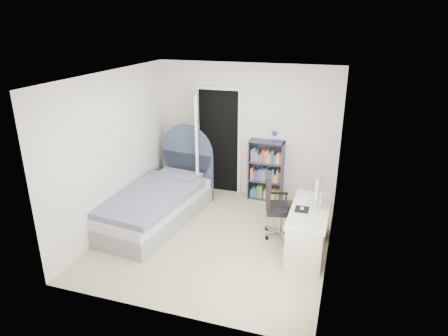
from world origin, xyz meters
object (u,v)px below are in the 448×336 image
(bed, at_px, (158,202))
(desk, at_px, (309,227))
(nightstand, at_px, (180,170))
(office_chair, at_px, (276,203))
(bookcase, at_px, (266,172))
(floor_lamp, at_px, (194,170))

(bed, distance_m, desk, 2.54)
(nightstand, distance_m, office_chair, 2.50)
(nightstand, bearing_deg, bookcase, 2.21)
(floor_lamp, xyz_separation_m, office_chair, (1.77, -1.03, 0.03))
(nightstand, bearing_deg, office_chair, -29.76)
(office_chair, bearing_deg, desk, -24.43)
(nightstand, bearing_deg, desk, -28.73)
(floor_lamp, distance_m, bookcase, 1.37)
(nightstand, bearing_deg, bed, -82.51)
(bookcase, bearing_deg, office_chair, -71.82)
(bed, xyz_separation_m, nightstand, (-0.17, 1.31, 0.08))
(floor_lamp, bearing_deg, bookcase, 11.31)
(bookcase, bearing_deg, floor_lamp, -168.69)
(nightstand, bearing_deg, floor_lamp, -27.53)
(bookcase, distance_m, office_chair, 1.37)
(office_chair, bearing_deg, nightstand, 150.24)
(bookcase, xyz_separation_m, office_chair, (0.43, -1.30, 0.02))
(desk, xyz_separation_m, office_chair, (-0.54, 0.25, 0.20))
(bed, distance_m, bookcase, 2.09)
(bookcase, relative_size, desk, 1.00)
(bookcase, height_order, office_chair, bookcase)
(nightstand, relative_size, office_chair, 0.59)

